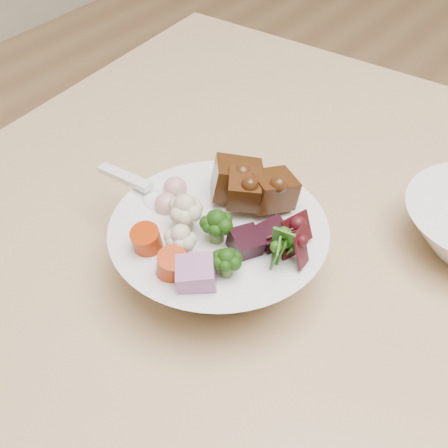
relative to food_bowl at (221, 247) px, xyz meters
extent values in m
cylinder|color=tan|center=(-0.35, 0.40, -0.42)|extent=(0.06, 0.06, 0.70)
sphere|color=black|center=(0.01, -0.02, 0.04)|extent=(0.04, 0.04, 0.04)
sphere|color=beige|center=(-0.03, -0.02, 0.04)|extent=(0.04, 0.04, 0.04)
cube|color=black|center=(0.05, 0.01, 0.03)|extent=(0.04, 0.04, 0.03)
cube|color=#A06199|center=(0.03, -0.07, 0.04)|extent=(0.05, 0.05, 0.04)
cylinder|color=#C13D05|center=(-0.04, -0.07, 0.04)|extent=(0.03, 0.03, 0.03)
sphere|color=#CC948F|center=(-0.06, -0.01, 0.03)|extent=(0.02, 0.02, 0.02)
ellipsoid|color=white|center=(-0.07, -0.01, 0.03)|extent=(0.04, 0.03, 0.01)
cube|color=white|center=(-0.13, 0.00, 0.03)|extent=(0.08, 0.02, 0.02)
camera|label=1|loc=(0.28, -0.35, 0.44)|focal=50.00mm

